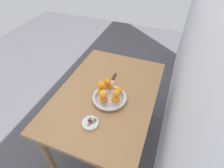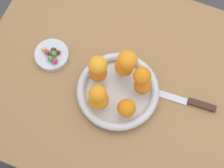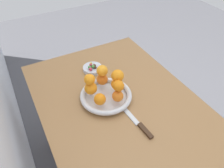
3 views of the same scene
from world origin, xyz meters
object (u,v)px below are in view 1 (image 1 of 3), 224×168
at_px(candy_ball_1, 88,120).
at_px(knife, 112,81).
at_px(orange_5, 103,94).
at_px(candy_ball_4, 90,123).
at_px(candy_ball_7, 93,121).
at_px(candy_ball_0, 88,125).
at_px(orange_4, 103,100).
at_px(candy_ball_5, 91,121).
at_px(dining_table, 107,100).
at_px(candy_dish, 90,123).
at_px(orange_6, 116,93).
at_px(orange_2, 109,87).
at_px(fruit_bowl, 110,98).
at_px(candy_ball_3, 95,119).
at_px(orange_3, 101,92).
at_px(orange_0, 116,99).
at_px(orange_7, 108,82).
at_px(candy_ball_2, 91,120).
at_px(orange_1, 119,91).
at_px(orange_8, 101,85).
at_px(candy_ball_6, 91,119).

height_order(candy_ball_1, knife, candy_ball_1).
relative_size(orange_5, knife, 0.22).
bearing_deg(candy_ball_4, orange_5, 174.93).
bearing_deg(candy_ball_7, candy_ball_0, -33.93).
bearing_deg(orange_4, candy_ball_5, -5.20).
bearing_deg(orange_5, dining_table, -167.43).
xyz_separation_m(candy_dish, orange_6, (-0.21, 0.10, 0.12)).
relative_size(dining_table, orange_2, 20.05).
relative_size(orange_4, candy_ball_0, 3.89).
bearing_deg(knife, candy_ball_1, 0.49).
bearing_deg(candy_dish, candy_ball_0, -6.41).
xyz_separation_m(fruit_bowl, candy_ball_3, (0.23, -0.02, 0.01)).
xyz_separation_m(orange_3, knife, (-0.21, 0.01, -0.07)).
xyz_separation_m(dining_table, orange_5, (0.14, 0.03, 0.22)).
bearing_deg(orange_0, orange_4, -65.82).
relative_size(candy_dish, candy_ball_0, 7.49).
xyz_separation_m(candy_ball_7, knife, (-0.44, -0.04, -0.03)).
distance_m(orange_6, orange_7, 0.14).
relative_size(candy_dish, orange_7, 2.08).
bearing_deg(orange_3, orange_5, 36.10).
bearing_deg(orange_5, orange_7, -171.74).
relative_size(orange_4, candy_ball_2, 2.78).
bearing_deg(orange_2, orange_4, 4.89).
xyz_separation_m(orange_1, knife, (-0.15, -0.11, -0.06)).
relative_size(candy_dish, orange_2, 2.05).
height_order(orange_4, orange_5, orange_5).
distance_m(orange_6, candy_ball_5, 0.25).
bearing_deg(orange_8, orange_2, 151.99).
xyz_separation_m(dining_table, orange_0, (0.11, 0.11, 0.16)).
bearing_deg(dining_table, candy_ball_3, 6.44).
xyz_separation_m(orange_5, candy_ball_1, (0.17, -0.04, -0.10)).
relative_size(orange_8, candy_ball_4, 3.67).
relative_size(orange_4, candy_ball_1, 2.93).
distance_m(orange_5, orange_6, 0.09).
xyz_separation_m(orange_8, candy_ball_7, (0.25, 0.04, -0.10)).
distance_m(fruit_bowl, orange_1, 0.09).
height_order(orange_1, orange_8, orange_8).
relative_size(dining_table, orange_0, 17.55).
bearing_deg(orange_5, candy_ball_3, 0.73).
height_order(orange_0, orange_4, orange_0).
height_order(orange_6, candy_ball_5, orange_6).
distance_m(orange_5, candy_ball_5, 0.20).
relative_size(candy_dish, orange_5, 1.96).
distance_m(orange_1, orange_6, 0.11).
distance_m(candy_ball_2, candy_ball_7, 0.02).
bearing_deg(candy_ball_7, orange_3, -168.77).
xyz_separation_m(dining_table, candy_ball_6, (0.30, 0.00, 0.12)).
xyz_separation_m(orange_5, candy_ball_6, (0.16, -0.03, -0.10)).
bearing_deg(orange_1, orange_0, 5.28).
bearing_deg(orange_7, knife, -171.62).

